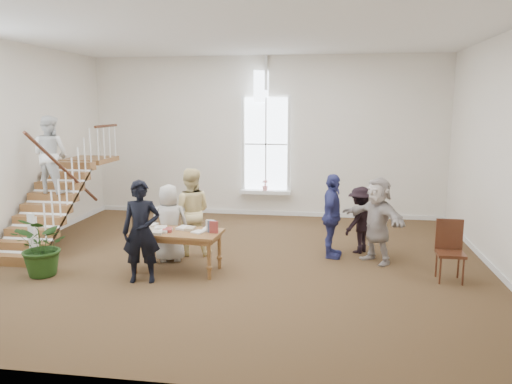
% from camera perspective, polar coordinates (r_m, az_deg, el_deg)
% --- Properties ---
extents(ground, '(10.00, 10.00, 0.00)m').
position_cam_1_polar(ground, '(10.23, -2.16, -8.03)').
color(ground, '#4D381E').
rests_on(ground, ground).
extents(room_shell, '(10.49, 10.00, 10.00)m').
position_cam_1_polar(room_shell, '(14.33, 1.09, -1.12)').
color(room_shell, silver).
rests_on(room_shell, ground).
extents(staircase, '(1.10, 4.10, 2.92)m').
position_cam_1_polar(staircase, '(12.11, -22.16, 1.93)').
color(staircase, brown).
rests_on(staircase, ground).
extents(library_table, '(1.73, 0.96, 0.85)m').
position_cam_1_polar(library_table, '(9.65, -9.18, -4.89)').
color(library_table, brown).
rests_on(library_table, ground).
extents(police_officer, '(0.75, 0.56, 1.85)m').
position_cam_1_polar(police_officer, '(9.14, -12.96, -4.44)').
color(police_officer, black).
rests_on(police_officer, ground).
extents(elderly_woman, '(0.88, 0.70, 1.58)m').
position_cam_1_polar(elderly_woman, '(10.28, -9.88, -3.50)').
color(elderly_woman, '#BBB7AE').
rests_on(elderly_woman, ground).
extents(person_yellow, '(0.99, 0.83, 1.85)m').
position_cam_1_polar(person_yellow, '(10.62, -7.51, -2.25)').
color(person_yellow, '#F5DE99').
rests_on(person_yellow, ground).
extents(woman_cluster_a, '(0.55, 1.07, 1.76)m').
position_cam_1_polar(woman_cluster_a, '(10.45, 8.67, -2.74)').
color(woman_cluster_a, navy).
rests_on(woman_cluster_a, ground).
extents(woman_cluster_b, '(0.97, 1.07, 1.44)m').
position_cam_1_polar(woman_cluster_b, '(10.95, 11.79, -3.13)').
color(woman_cluster_b, black).
rests_on(woman_cluster_b, ground).
extents(woman_cluster_c, '(1.45, 1.56, 1.75)m').
position_cam_1_polar(woman_cluster_c, '(10.30, 13.68, -3.14)').
color(woman_cluster_c, '#B9ADA6').
rests_on(woman_cluster_c, ground).
extents(floor_plant, '(1.29, 1.22, 1.15)m').
position_cam_1_polar(floor_plant, '(10.09, -23.11, -5.69)').
color(floor_plant, '#1D3D13').
rests_on(floor_plant, ground).
extents(side_chair, '(0.49, 0.49, 1.11)m').
position_cam_1_polar(side_chair, '(9.74, 21.27, -5.80)').
color(side_chair, '#3A1E10').
rests_on(side_chair, ground).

